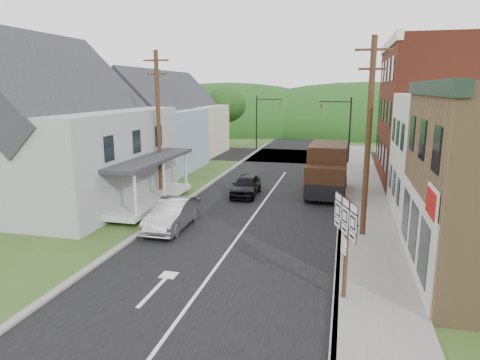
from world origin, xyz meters
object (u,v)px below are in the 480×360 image
Objects in this scene: silver_sedan at (172,214)px; dark_sedan at (246,186)px; route_sign_cluster at (346,233)px; warning_sign at (346,217)px; delivery_van at (327,169)px.

dark_sedan is at bearing 73.71° from silver_sedan.
warning_sign is (0.02, 3.71, -0.58)m from route_sign_cluster.
dark_sedan is at bearing 102.08° from warning_sign.
route_sign_cluster is 3.76m from warning_sign.
silver_sedan is at bearing 125.85° from route_sign_cluster.
warning_sign is at bearing 69.67° from route_sign_cluster.
delivery_van is at bearing 50.81° from silver_sedan.
delivery_van reaches higher than silver_sedan.
dark_sedan is 14.36m from route_sign_cluster.
route_sign_cluster is 1.35× the size of warning_sign.
silver_sedan is 11.38m from delivery_van.
warning_sign reaches higher than dark_sedan.
warning_sign is at bearing -82.45° from delivery_van.
delivery_van reaches higher than warning_sign.
delivery_van is 2.36× the size of warning_sign.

